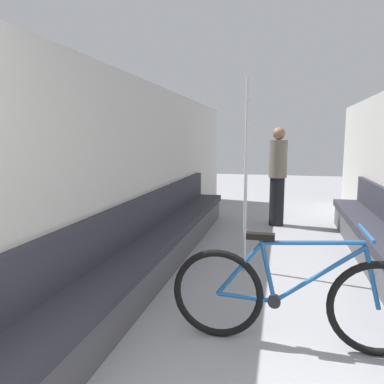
% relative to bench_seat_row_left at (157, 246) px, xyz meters
% --- Properties ---
extents(wall_left, '(0.10, 10.18, 2.14)m').
position_rel_bench_seat_row_left_xyz_m(wall_left, '(-0.25, 0.03, 0.79)').
color(wall_left, beige).
rests_on(wall_left, ground).
extents(bench_seat_row_left, '(0.45, 5.91, 0.84)m').
position_rel_bench_seat_row_left_xyz_m(bench_seat_row_left, '(0.00, 0.00, 0.00)').
color(bench_seat_row_left, '#4C4C51').
rests_on(bench_seat_row_left, ground).
extents(bicycle, '(1.78, 0.46, 0.88)m').
position_rel_bench_seat_row_left_xyz_m(bicycle, '(1.45, -1.25, 0.08)').
color(bicycle, black).
rests_on(bicycle, ground).
extents(grab_pole_near, '(0.08, 0.08, 2.12)m').
position_rel_bench_seat_row_left_xyz_m(grab_pole_near, '(0.96, 0.24, 0.75)').
color(grab_pole_near, gray).
rests_on(grab_pole_near, ground).
extents(passenger_standing, '(0.30, 0.30, 1.66)m').
position_rel_bench_seat_row_left_xyz_m(passenger_standing, '(1.27, 2.59, 0.58)').
color(passenger_standing, black).
rests_on(passenger_standing, ground).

